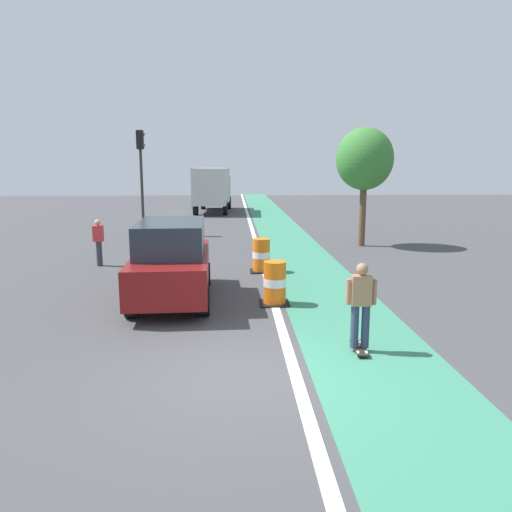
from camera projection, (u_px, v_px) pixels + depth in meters
ground_plane at (241, 376)px, 8.17m from camera, size 100.00×100.00×0.00m
bike_lane_strip at (296, 251)px, 20.07m from camera, size 2.50×80.00×0.01m
lane_divider_stripe at (259, 251)px, 20.00m from camera, size 0.20×80.00×0.01m
skateboarder_on_lane at (361, 304)px, 9.10m from camera, size 0.57×0.81×1.69m
parked_suv_nearest at (172, 261)px, 12.64m from camera, size 2.06×4.67×2.04m
traffic_barrel_front at (275, 283)px, 12.34m from camera, size 0.73×0.73×1.09m
traffic_barrel_mid at (261, 256)px, 16.11m from camera, size 0.73×0.73×1.09m
delivery_truck_down_block at (213, 187)px, 36.39m from camera, size 2.63×7.69×3.23m
traffic_light_corner at (141, 164)px, 24.10m from camera, size 0.41×0.32×5.10m
pedestrian_crossing at (99, 241)px, 17.00m from camera, size 0.34×0.20×1.61m
street_tree_sidewalk at (365, 160)px, 20.72m from camera, size 2.40×2.40×5.00m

